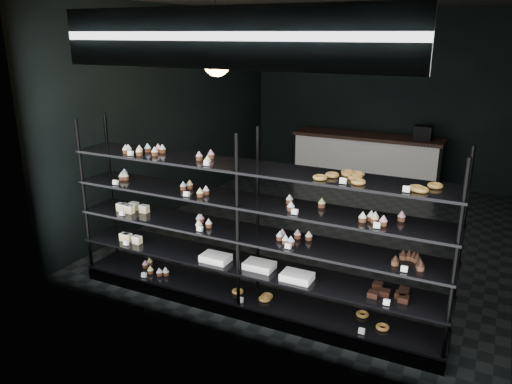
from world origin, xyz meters
TOP-DOWN VIEW (x-y plane):
  - room at (0.00, 0.00)m, footprint 5.01×6.01m
  - display_shelf at (-0.04, -2.45)m, footprint 4.00×0.50m
  - signage at (0.00, -2.93)m, footprint 3.30×0.05m
  - pendant_lamp at (-0.98, -1.36)m, footprint 0.32×0.32m
  - service_counter at (-0.04, 2.50)m, footprint 2.73×0.65m

SIDE VIEW (x-z plane):
  - service_counter at x=-0.04m, z-range -0.11..1.12m
  - display_shelf at x=-0.04m, z-range -0.33..1.58m
  - room at x=0.00m, z-range 0.00..3.20m
  - pendant_lamp at x=-0.98m, z-range 2.01..2.90m
  - signage at x=0.00m, z-range 2.50..3.00m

